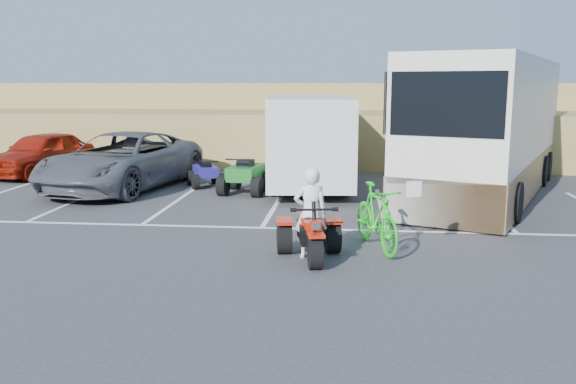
# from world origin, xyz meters

# --- Properties ---
(ground) EXTENTS (100.00, 100.00, 0.00)m
(ground) POSITION_xyz_m (0.00, 0.00, 0.00)
(ground) COLOR #333335
(ground) RESTS_ON ground
(parking_stripes) EXTENTS (28.00, 5.16, 0.01)m
(parking_stripes) POSITION_xyz_m (0.87, 4.07, 0.00)
(parking_stripes) COLOR white
(parking_stripes) RESTS_ON ground
(grass_embankment) EXTENTS (40.00, 8.50, 3.10)m
(grass_embankment) POSITION_xyz_m (0.00, 15.48, 1.42)
(grass_embankment) COLOR olive
(grass_embankment) RESTS_ON ground
(red_trike_atv) EXTENTS (1.46, 1.79, 1.04)m
(red_trike_atv) POSITION_xyz_m (1.22, 0.10, 0.00)
(red_trike_atv) COLOR #AA1E09
(red_trike_atv) RESTS_ON ground
(rider) EXTENTS (0.66, 0.50, 1.65)m
(rider) POSITION_xyz_m (1.20, 0.25, 0.82)
(rider) COLOR white
(rider) RESTS_ON ground
(green_dirt_bike) EXTENTS (1.22, 2.15, 1.25)m
(green_dirt_bike) POSITION_xyz_m (2.39, 0.92, 0.62)
(green_dirt_bike) COLOR #14BF19
(green_dirt_bike) RESTS_ON ground
(grey_pickup) EXTENTS (3.88, 6.43, 1.67)m
(grey_pickup) POSITION_xyz_m (-4.82, 6.91, 0.83)
(grey_pickup) COLOR #4D4E55
(grey_pickup) RESTS_ON ground
(red_car) EXTENTS (2.76, 4.63, 1.48)m
(red_car) POSITION_xyz_m (-8.62, 9.38, 0.74)
(red_car) COLOR maroon
(red_car) RESTS_ON ground
(cargo_trailer) EXTENTS (2.83, 5.98, 2.71)m
(cargo_trailer) POSITION_xyz_m (0.66, 7.69, 1.46)
(cargo_trailer) COLOR silver
(cargo_trailer) RESTS_ON ground
(rv_motorhome) EXTENTS (6.35, 10.54, 3.71)m
(rv_motorhome) POSITION_xyz_m (5.80, 7.31, 1.61)
(rv_motorhome) COLOR silver
(rv_motorhome) RESTS_ON ground
(quad_atv_blue) EXTENTS (1.41, 1.57, 0.84)m
(quad_atv_blue) POSITION_xyz_m (-2.47, 7.56, 0.00)
(quad_atv_blue) COLOR navy
(quad_atv_blue) RESTS_ON ground
(quad_atv_green) EXTENTS (1.44, 1.80, 1.08)m
(quad_atv_green) POSITION_xyz_m (-1.06, 6.54, 0.00)
(quad_atv_green) COLOR #15601C
(quad_atv_green) RESTS_ON ground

